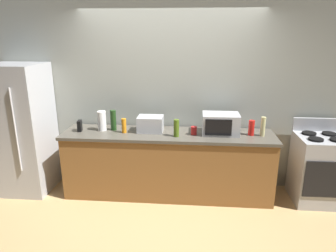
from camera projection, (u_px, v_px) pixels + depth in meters
name	position (u px, v px, depth m)	size (l,w,h in m)	color
ground_plane	(165.00, 208.00, 3.94)	(8.00, 8.00, 0.00)	tan
back_wall	(170.00, 94.00, 4.32)	(6.40, 0.10, 2.70)	#9EA399
counter_run	(168.00, 164.00, 4.19)	(2.84, 0.64, 0.90)	brown
refrigerator	(22.00, 129.00, 4.23)	(0.72, 0.73, 1.80)	#B7BABF
stove_range	(318.00, 169.00, 4.02)	(0.60, 0.61, 1.08)	#B7BABF
microwave	(221.00, 124.00, 4.01)	(0.48, 0.35, 0.27)	#B7BABF
toaster_oven	(150.00, 124.00, 4.11)	(0.34, 0.26, 0.21)	#B7BABF
paper_towel_roll	(102.00, 121.00, 4.15)	(0.12, 0.12, 0.27)	white
cordless_phone	(80.00, 126.00, 4.13)	(0.05, 0.11, 0.15)	black
bottle_dish_soap	(124.00, 126.00, 4.05)	(0.06, 0.06, 0.20)	orange
bottle_wine	(113.00, 120.00, 4.16)	(0.08, 0.08, 0.28)	#1E3F19
bottle_hot_sauce	(251.00, 128.00, 3.96)	(0.08, 0.08, 0.20)	red
bottle_vinegar	(263.00, 127.00, 3.92)	(0.06, 0.06, 0.25)	beige
bottle_olive_oil	(176.00, 128.00, 3.90)	(0.07, 0.07, 0.23)	#4C6B19
mug_red	(194.00, 131.00, 3.99)	(0.08, 0.08, 0.11)	red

